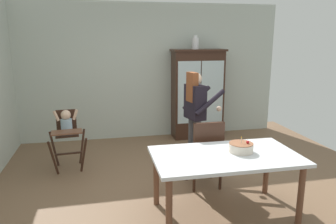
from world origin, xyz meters
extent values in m
plane|color=brown|center=(0.00, 0.00, 0.00)|extent=(6.24, 6.24, 0.00)
cube|color=beige|center=(0.00, 2.63, 1.35)|extent=(5.32, 0.06, 2.70)
cube|color=#382116|center=(0.91, 2.37, 0.88)|extent=(1.01, 0.42, 1.76)
cube|color=#382116|center=(0.91, 2.37, 1.78)|extent=(1.07, 0.48, 0.04)
cube|color=silver|center=(0.67, 2.15, 0.97)|extent=(0.46, 0.01, 1.23)
cube|color=silver|center=(1.15, 2.15, 0.97)|extent=(0.46, 0.01, 1.23)
cube|color=#382116|center=(0.91, 2.37, 0.97)|extent=(0.93, 0.36, 0.02)
cylinder|color=white|center=(0.84, 2.37, 1.91)|extent=(0.13, 0.13, 0.22)
cylinder|color=white|center=(0.84, 2.37, 2.05)|extent=(0.07, 0.07, 0.05)
cylinder|color=#382116|center=(-1.77, 0.91, 0.28)|extent=(0.13, 0.15, 0.56)
cylinder|color=#382116|center=(-1.34, 0.95, 0.28)|extent=(0.14, 0.13, 0.56)
cylinder|color=#382116|center=(-1.81, 1.35, 0.28)|extent=(0.14, 0.13, 0.56)
cylinder|color=#382116|center=(-1.38, 1.39, 0.28)|extent=(0.13, 0.15, 0.56)
cube|color=#382116|center=(-1.58, 1.15, 0.25)|extent=(0.42, 0.08, 0.02)
cube|color=#382116|center=(-1.58, 1.15, 0.57)|extent=(0.37, 0.37, 0.02)
cube|color=#382116|center=(-1.59, 1.31, 0.76)|extent=(0.31, 0.06, 0.34)
cube|color=brown|center=(-1.55, 0.88, 0.68)|extent=(0.46, 0.28, 0.02)
cylinder|color=#9EBCD1|center=(-1.58, 1.17, 0.70)|extent=(0.17, 0.17, 0.22)
sphere|color=beige|center=(-1.58, 1.17, 0.87)|extent=(0.15, 0.15, 0.15)
cylinder|color=beige|center=(-1.72, 1.16, 0.86)|extent=(0.10, 0.05, 0.17)
cylinder|color=beige|center=(-1.44, 1.18, 0.86)|extent=(0.10, 0.05, 0.17)
cylinder|color=#47474C|center=(0.37, 0.64, 0.41)|extent=(0.11, 0.11, 0.82)
cylinder|color=#47474C|center=(0.33, 0.81, 0.41)|extent=(0.11, 0.11, 0.82)
cube|color=black|center=(0.35, 0.72, 1.08)|extent=(0.27, 0.39, 0.52)
cube|color=white|center=(0.45, 0.75, 1.08)|extent=(0.02, 0.06, 0.49)
sphere|color=beige|center=(0.35, 0.72, 1.43)|extent=(0.19, 0.19, 0.19)
cube|color=brown|center=(0.30, 0.71, 1.31)|extent=(0.14, 0.22, 0.44)
cylinder|color=black|center=(0.53, 0.56, 1.10)|extent=(0.49, 0.17, 0.37)
sphere|color=beige|center=(0.69, 0.59, 0.99)|extent=(0.08, 0.08, 0.08)
cylinder|color=black|center=(0.45, 0.95, 1.10)|extent=(0.49, 0.17, 0.37)
sphere|color=beige|center=(0.60, 0.99, 0.99)|extent=(0.08, 0.08, 0.08)
cube|color=silver|center=(0.31, -0.63, 0.72)|extent=(1.66, 0.96, 0.04)
cylinder|color=brown|center=(-0.43, -1.01, 0.35)|extent=(0.07, 0.07, 0.70)
cylinder|color=brown|center=(1.04, -1.02, 0.35)|extent=(0.07, 0.07, 0.70)
cylinder|color=brown|center=(-0.43, -0.25, 0.35)|extent=(0.07, 0.07, 0.70)
cylinder|color=brown|center=(1.05, -0.26, 0.35)|extent=(0.07, 0.07, 0.70)
cylinder|color=beige|center=(0.51, -0.59, 0.79)|extent=(0.28, 0.28, 0.10)
cylinder|color=#935B3D|center=(0.51, -0.59, 0.84)|extent=(0.27, 0.27, 0.01)
cylinder|color=#F2E5CC|center=(0.51, -0.59, 0.88)|extent=(0.01, 0.01, 0.06)
cone|color=yellow|center=(0.51, -0.59, 0.92)|extent=(0.02, 0.02, 0.02)
sphere|color=red|center=(0.57, -0.62, 0.87)|extent=(0.04, 0.04, 0.04)
cylinder|color=#382116|center=(0.50, 0.34, 0.23)|extent=(0.04, 0.04, 0.45)
cylinder|color=#382116|center=(0.13, 0.34, 0.23)|extent=(0.04, 0.04, 0.45)
cylinder|color=#382116|center=(0.50, -0.03, 0.23)|extent=(0.04, 0.04, 0.45)
cylinder|color=#382116|center=(0.13, -0.03, 0.23)|extent=(0.04, 0.04, 0.45)
cube|color=brown|center=(0.31, 0.16, 0.47)|extent=(0.44, 0.44, 0.03)
cube|color=#382116|center=(0.31, -0.04, 0.72)|extent=(0.42, 0.04, 0.48)
cylinder|color=#382116|center=(0.50, -0.04, 0.72)|extent=(0.03, 0.03, 0.48)
cylinder|color=#382116|center=(0.12, -0.04, 0.72)|extent=(0.03, 0.03, 0.48)
camera|label=1|loc=(-1.06, -3.86, 2.04)|focal=34.51mm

